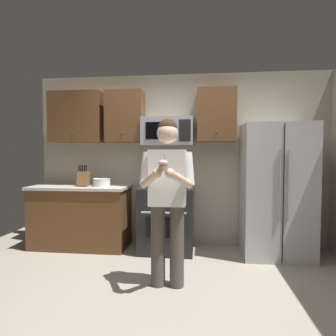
# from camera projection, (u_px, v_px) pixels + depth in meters

# --- Properties ---
(ground_plane) EXTENTS (6.00, 6.00, 0.00)m
(ground_plane) POSITION_uv_depth(u_px,v_px,m) (166.00, 297.00, 2.82)
(ground_plane) COLOR #9E9384
(wall_back) EXTENTS (4.40, 0.10, 2.60)m
(wall_back) POSITION_uv_depth(u_px,v_px,m) (179.00, 160.00, 4.49)
(wall_back) COLOR #B7AD99
(wall_back) RESTS_ON ground
(oven_range) EXTENTS (0.76, 0.70, 0.93)m
(oven_range) POSITION_uv_depth(u_px,v_px,m) (167.00, 219.00, 4.16)
(oven_range) COLOR black
(oven_range) RESTS_ON ground
(microwave) EXTENTS (0.74, 0.41, 0.40)m
(microwave) POSITION_uv_depth(u_px,v_px,m) (168.00, 132.00, 4.22)
(microwave) COLOR #9EA0A5
(refrigerator) EXTENTS (0.90, 0.75, 1.80)m
(refrigerator) POSITION_uv_depth(u_px,v_px,m) (276.00, 190.00, 3.93)
(refrigerator) COLOR #B7BABF
(refrigerator) RESTS_ON ground
(cabinet_row_upper) EXTENTS (2.78, 0.36, 0.76)m
(cabinet_row_upper) POSITION_uv_depth(u_px,v_px,m) (130.00, 117.00, 4.32)
(cabinet_row_upper) COLOR brown
(counter_left) EXTENTS (1.44, 0.66, 0.92)m
(counter_left) POSITION_uv_depth(u_px,v_px,m) (81.00, 216.00, 4.33)
(counter_left) COLOR brown
(counter_left) RESTS_ON ground
(knife_block) EXTENTS (0.16, 0.15, 0.32)m
(knife_block) POSITION_uv_depth(u_px,v_px,m) (83.00, 178.00, 4.25)
(knife_block) COLOR brown
(knife_block) RESTS_ON counter_left
(bowl_large_white) EXTENTS (0.25, 0.25, 0.12)m
(bowl_large_white) POSITION_uv_depth(u_px,v_px,m) (102.00, 182.00, 4.25)
(bowl_large_white) COLOR white
(bowl_large_white) RESTS_ON counter_left
(person) EXTENTS (0.60, 0.48, 1.76)m
(person) POSITION_uv_depth(u_px,v_px,m) (167.00, 193.00, 3.00)
(person) COLOR #4C4742
(person) RESTS_ON ground
(cupcake) EXTENTS (0.09, 0.09, 0.17)m
(cupcake) POSITION_uv_depth(u_px,v_px,m) (163.00, 165.00, 2.66)
(cupcake) COLOR #A87F56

